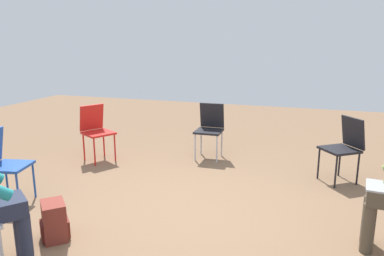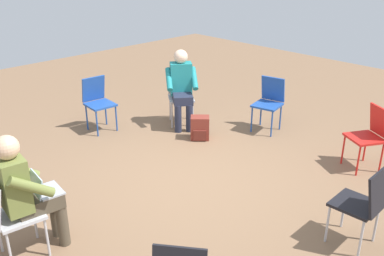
{
  "view_description": "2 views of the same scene",
  "coord_description": "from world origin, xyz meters",
  "px_view_note": "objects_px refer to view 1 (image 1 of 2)",
  "views": [
    {
      "loc": [
        -3.44,
        -1.23,
        1.81
      ],
      "look_at": [
        -0.17,
        -0.15,
        1.0
      ],
      "focal_mm": 35.0,
      "sensor_mm": 36.0,
      "label": 1
    },
    {
      "loc": [
        3.37,
        -3.29,
        2.72
      ],
      "look_at": [
        -0.27,
        0.27,
        0.56
      ],
      "focal_mm": 40.0,
      "sensor_mm": 36.0,
      "label": 2
    }
  ],
  "objects_px": {
    "chair_north": "(3,161)",
    "backpack_near_laptop_user": "(54,223)",
    "chair_east": "(210,126)",
    "chair_southeast": "(344,145)",
    "chair_northeast": "(96,128)"
  },
  "relations": [
    {
      "from": "chair_north",
      "to": "backpack_near_laptop_user",
      "type": "distance_m",
      "value": 1.21
    },
    {
      "from": "chair_southeast",
      "to": "chair_northeast",
      "type": "height_order",
      "value": "same"
    },
    {
      "from": "chair_southeast",
      "to": "chair_northeast",
      "type": "xyz_separation_m",
      "value": [
        -0.22,
        3.54,
        0.0
      ]
    },
    {
      "from": "chair_north",
      "to": "chair_east",
      "type": "bearing_deg",
      "value": 131.39
    },
    {
      "from": "chair_north",
      "to": "chair_northeast",
      "type": "distance_m",
      "value": 1.69
    },
    {
      "from": "chair_east",
      "to": "chair_northeast",
      "type": "relative_size",
      "value": 1.0
    },
    {
      "from": "chair_southeast",
      "to": "chair_north",
      "type": "relative_size",
      "value": 1.0
    },
    {
      "from": "backpack_near_laptop_user",
      "to": "chair_east",
      "type": "bearing_deg",
      "value": -13.58
    },
    {
      "from": "chair_southeast",
      "to": "chair_east",
      "type": "distance_m",
      "value": 1.98
    },
    {
      "from": "chair_east",
      "to": "chair_northeast",
      "type": "bearing_deg",
      "value": 21.43
    },
    {
      "from": "chair_east",
      "to": "chair_north",
      "type": "bearing_deg",
      "value": 52.39
    },
    {
      "from": "chair_north",
      "to": "chair_northeast",
      "type": "relative_size",
      "value": 1.0
    },
    {
      "from": "chair_southeast",
      "to": "chair_east",
      "type": "height_order",
      "value": "same"
    },
    {
      "from": "chair_north",
      "to": "chair_northeast",
      "type": "height_order",
      "value": "same"
    },
    {
      "from": "backpack_near_laptop_user",
      "to": "chair_northeast",
      "type": "bearing_deg",
      "value": 22.84
    }
  ]
}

